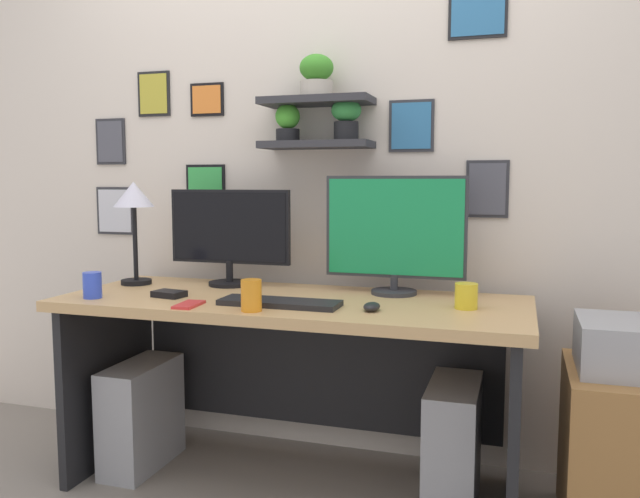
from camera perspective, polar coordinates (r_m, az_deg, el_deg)
name	(u,v)px	position (r m, az deg, el deg)	size (l,w,h in m)	color
ground_plane	(292,486)	(2.69, -2.50, -20.30)	(8.00, 8.00, 0.00)	gray
back_wall_assembly	(324,145)	(2.83, 0.36, 9.28)	(4.40, 0.24, 2.70)	beige
desk	(296,347)	(2.55, -2.12, -8.72)	(1.78, 0.68, 0.75)	tan
monitor_left	(230,233)	(2.76, -8.05, 1.43)	(0.54, 0.18, 0.41)	black
monitor_right	(395,232)	(2.54, 6.70, 1.47)	(0.56, 0.18, 0.47)	#2D2D33
keyboard	(280,303)	(2.32, -3.61, -4.79)	(0.44, 0.14, 0.02)	black
computer_mouse	(372,307)	(2.23, 4.63, -5.13)	(0.06, 0.09, 0.03)	black
desk_lamp	(134,204)	(2.86, -16.24, 3.85)	(0.17, 0.17, 0.44)	black
cell_phone	(189,305)	(2.35, -11.60, -4.88)	(0.07, 0.14, 0.01)	red
coffee_mug	(466,296)	(2.31, 12.89, -4.12)	(0.08, 0.08, 0.09)	yellow
pen_cup	(92,285)	(2.60, -19.62, -3.05)	(0.07, 0.07, 0.10)	blue
scissors_tray	(169,294)	(2.55, -13.29, -3.91)	(0.12, 0.08, 0.02)	black
water_cup	(251,295)	(2.22, -6.14, -4.13)	(0.07, 0.07, 0.11)	orange
drawer_cabinet	(633,456)	(2.47, 26.12, -16.21)	(0.44, 0.50, 0.57)	#9E6B38
printer	(639,347)	(2.36, 26.55, -7.82)	(0.38, 0.34, 0.17)	#9E9EA3
computer_tower_left	(142,415)	(2.87, -15.60, -14.04)	(0.18, 0.40, 0.44)	#99999E
computer_tower_right	(453,446)	(2.50, 11.76, -16.78)	(0.18, 0.40, 0.47)	#99999E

